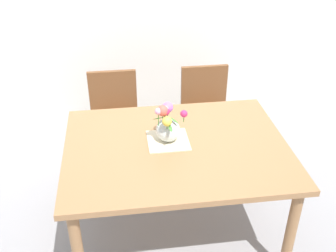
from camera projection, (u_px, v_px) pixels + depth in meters
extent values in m
plane|color=#939399|center=(175.00, 229.00, 3.11)|extent=(12.00, 12.00, 0.00)
cube|color=#9E7047|center=(176.00, 148.00, 2.71)|extent=(1.50, 1.14, 0.04)
cylinder|color=#9E7047|center=(291.00, 233.00, 2.58)|extent=(0.07, 0.07, 0.74)
cylinder|color=#9E7047|center=(85.00, 159.00, 3.26)|extent=(0.07, 0.07, 0.74)
cylinder|color=#9E7047|center=(245.00, 147.00, 3.41)|extent=(0.07, 0.07, 0.74)
cube|color=brown|center=(115.00, 126.00, 3.53)|extent=(0.42, 0.42, 0.04)
cylinder|color=brown|center=(138.00, 158.00, 3.52)|extent=(0.04, 0.04, 0.44)
cylinder|color=brown|center=(97.00, 162.00, 3.48)|extent=(0.04, 0.04, 0.44)
cylinder|color=brown|center=(136.00, 136.00, 3.82)|extent=(0.04, 0.04, 0.44)
cylinder|color=brown|center=(97.00, 139.00, 3.78)|extent=(0.04, 0.04, 0.44)
cube|color=brown|center=(113.00, 93.00, 3.57)|extent=(0.42, 0.04, 0.42)
cube|color=brown|center=(207.00, 120.00, 3.62)|extent=(0.42, 0.42, 0.04)
cylinder|color=brown|center=(230.00, 151.00, 3.61)|extent=(0.04, 0.04, 0.44)
cylinder|color=brown|center=(190.00, 154.00, 3.57)|extent=(0.04, 0.04, 0.44)
cylinder|color=brown|center=(220.00, 130.00, 3.92)|extent=(0.04, 0.04, 0.44)
cylinder|color=brown|center=(184.00, 133.00, 3.88)|extent=(0.04, 0.04, 0.44)
cube|color=brown|center=(204.00, 87.00, 3.66)|extent=(0.42, 0.04, 0.42)
cube|color=beige|center=(168.00, 140.00, 2.75)|extent=(0.28, 0.28, 0.01)
sphere|color=silver|center=(168.00, 130.00, 2.70)|extent=(0.16, 0.16, 0.16)
sphere|color=#E55B4C|center=(163.00, 111.00, 2.60)|extent=(0.07, 0.07, 0.07)
cylinder|color=#478438|center=(163.00, 118.00, 2.63)|extent=(0.01, 0.01, 0.10)
sphere|color=#EA9EBC|center=(158.00, 111.00, 2.58)|extent=(0.05, 0.05, 0.05)
cylinder|color=#478438|center=(158.00, 118.00, 2.61)|extent=(0.01, 0.01, 0.11)
sphere|color=#EFD14C|center=(167.00, 122.00, 2.57)|extent=(0.06, 0.06, 0.06)
cylinder|color=#478438|center=(167.00, 125.00, 2.59)|extent=(0.01, 0.01, 0.06)
sphere|color=#EA9EBC|center=(164.00, 110.00, 2.60)|extent=(0.06, 0.06, 0.06)
cylinder|color=#478438|center=(164.00, 117.00, 2.63)|extent=(0.01, 0.01, 0.10)
sphere|color=#D12D66|center=(184.00, 114.00, 2.64)|extent=(0.05, 0.05, 0.05)
cylinder|color=#478438|center=(184.00, 118.00, 2.66)|extent=(0.01, 0.01, 0.06)
sphere|color=#D12D66|center=(166.00, 111.00, 2.60)|extent=(0.05, 0.05, 0.05)
cylinder|color=#478438|center=(166.00, 118.00, 2.63)|extent=(0.01, 0.01, 0.10)
sphere|color=#B266C6|center=(168.00, 107.00, 2.66)|extent=(0.07, 0.07, 0.07)
cylinder|color=#478438|center=(168.00, 113.00, 2.68)|extent=(0.01, 0.01, 0.09)
ellipsoid|color=#478438|center=(158.00, 118.00, 2.66)|extent=(0.07, 0.04, 0.03)
ellipsoid|color=#478438|center=(170.00, 128.00, 2.57)|extent=(0.03, 0.07, 0.02)
ellipsoid|color=#478438|center=(174.00, 120.00, 2.63)|extent=(0.06, 0.06, 0.04)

